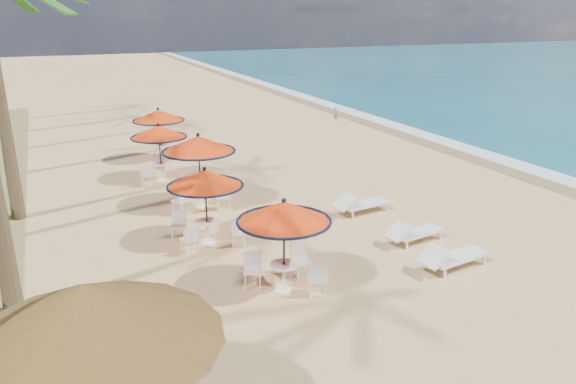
# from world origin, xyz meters

# --- Properties ---
(ground) EXTENTS (160.00, 160.00, 0.00)m
(ground) POSITION_xyz_m (0.00, 0.00, 0.00)
(ground) COLOR tan
(ground) RESTS_ON ground
(foam_strip) EXTENTS (1.20, 140.00, 0.04)m
(foam_strip) POSITION_xyz_m (9.30, 10.00, 0.00)
(foam_strip) COLOR white
(foam_strip) RESTS_ON ground
(wetsand_band) EXTENTS (1.40, 140.00, 0.02)m
(wetsand_band) POSITION_xyz_m (8.40, 10.00, 0.00)
(wetsand_band) COLOR olive
(wetsand_band) RESTS_ON ground
(station_0) EXTENTS (2.26, 2.26, 2.35)m
(station_0) POSITION_xyz_m (-4.52, 0.31, 1.72)
(station_0) COLOR black
(station_0) RESTS_ON ground
(station_1) EXTENTS (2.20, 2.20, 2.29)m
(station_1) POSITION_xyz_m (-5.48, 3.82, 1.67)
(station_1) COLOR black
(station_1) RESTS_ON ground
(station_2) EXTENTS (2.48, 2.48, 2.59)m
(station_2) POSITION_xyz_m (-4.81, 6.96, 1.89)
(station_2) COLOR black
(station_2) RESTS_ON ground
(station_3) EXTENTS (2.20, 2.20, 2.30)m
(station_3) POSITION_xyz_m (-5.43, 10.73, 1.68)
(station_3) COLOR black
(station_3) RESTS_ON ground
(station_4) EXTENTS (2.29, 2.29, 2.39)m
(station_4) POSITION_xyz_m (-4.72, 13.85, 1.75)
(station_4) COLOR black
(station_4) RESTS_ON ground
(lounger_near) EXTENTS (2.18, 0.97, 0.76)m
(lounger_near) POSITION_xyz_m (-0.10, -0.40, 0.35)
(lounger_near) COLOR white
(lounger_near) RESTS_ON ground
(lounger_mid) EXTENTS (1.99, 0.91, 0.69)m
(lounger_mid) POSITION_xyz_m (0.02, 1.46, 0.32)
(lounger_mid) COLOR white
(lounger_mid) RESTS_ON ground
(lounger_far) EXTENTS (2.12, 0.92, 0.74)m
(lounger_far) POSITION_xyz_m (-0.12, 4.22, 0.34)
(lounger_far) COLOR white
(lounger_far) RESTS_ON ground
(palapa) EXTENTS (3.82, 3.82, 2.92)m
(palapa) POSITION_xyz_m (-9.16, -3.54, 2.45)
(palapa) COLOR brown
(palapa) RESTS_ON ground
(person) EXTENTS (0.29, 0.36, 0.84)m
(person) POSITION_xyz_m (7.05, 19.32, 0.42)
(person) COLOR #96634C
(person) RESTS_ON ground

